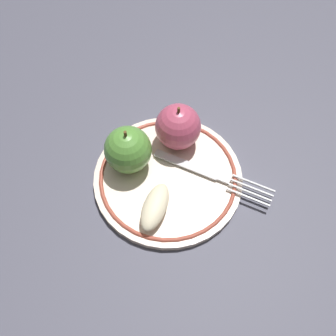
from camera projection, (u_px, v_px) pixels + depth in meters
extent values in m
plane|color=#484857|center=(162.00, 180.00, 0.55)|extent=(2.00, 2.00, 0.00)
cylinder|color=beige|center=(168.00, 178.00, 0.54)|extent=(0.21, 0.21, 0.01)
torus|color=#9D4433|center=(168.00, 176.00, 0.54)|extent=(0.20, 0.20, 0.01)
sphere|color=#B84662|center=(178.00, 127.00, 0.54)|extent=(0.07, 0.07, 0.07)
cylinder|color=brown|center=(179.00, 110.00, 0.51)|extent=(0.00, 0.00, 0.01)
sphere|color=#538F38|center=(128.00, 150.00, 0.52)|extent=(0.07, 0.07, 0.07)
cylinder|color=brown|center=(125.00, 134.00, 0.49)|extent=(0.00, 0.00, 0.01)
ellipsoid|color=beige|center=(155.00, 207.00, 0.50)|extent=(0.08, 0.06, 0.02)
cube|color=silver|center=(186.00, 165.00, 0.54)|extent=(0.05, 0.10, 0.00)
cube|color=silver|center=(224.00, 179.00, 0.53)|extent=(0.01, 0.02, 0.00)
cube|color=silver|center=(248.00, 197.00, 0.52)|extent=(0.03, 0.06, 0.00)
cube|color=silver|center=(250.00, 193.00, 0.52)|extent=(0.03, 0.06, 0.00)
cube|color=silver|center=(252.00, 188.00, 0.52)|extent=(0.03, 0.06, 0.00)
cube|color=silver|center=(254.00, 183.00, 0.53)|extent=(0.03, 0.06, 0.00)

